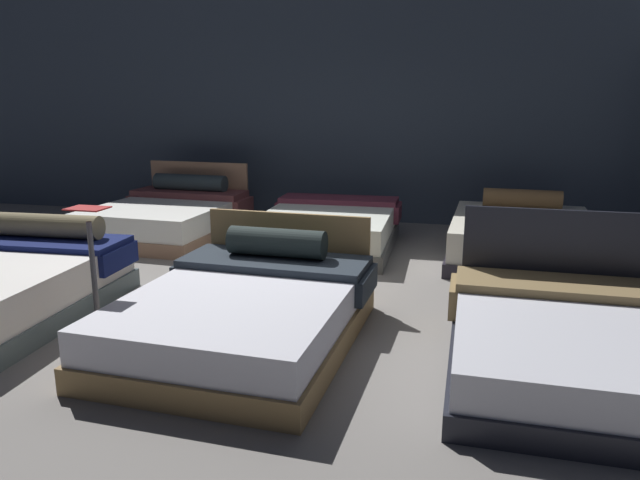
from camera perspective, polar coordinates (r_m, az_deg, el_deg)
The scene contains 8 objects.
ground_plane at distance 5.53m, azimuth -2.94°, elevation -5.29°, with size 18.00×18.00×0.02m, color gray.
showroom_back_wall at distance 8.67m, azimuth 3.67°, elevation 13.39°, with size 18.00×0.06×3.50m, color #333D4C.
bed_1 at distance 4.45m, azimuth -7.18°, elevation -6.84°, with size 1.71×2.18×0.81m.
bed_2 at distance 4.23m, azimuth 22.95°, elevation -9.27°, with size 1.56×1.96×0.95m.
bed_3 at distance 7.99m, azimuth -14.58°, elevation 2.19°, with size 1.78×2.03×0.90m.
bed_4 at distance 7.13m, azimuth 0.86°, elevation 1.08°, with size 1.64×2.00×0.52m.
bed_5 at distance 7.02m, azimuth 19.18°, elevation 0.21°, with size 1.71×2.17×0.70m.
price_sign at distance 4.69m, azimuth -21.20°, elevation -4.56°, with size 0.28×0.24×1.02m.
Camera 1 is at (1.49, -5.02, 1.78)m, focal length 32.61 mm.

